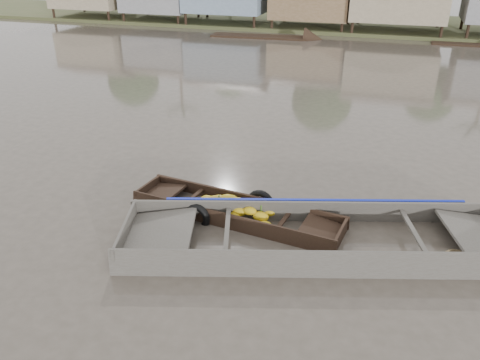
% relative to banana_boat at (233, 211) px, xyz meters
% --- Properties ---
extents(ground, '(120.00, 120.00, 0.00)m').
position_rel_banana_boat_xyz_m(ground, '(0.50, -1.13, -0.13)').
color(ground, '#463E36').
rests_on(ground, ground).
extents(banana_boat, '(5.28, 1.89, 0.74)m').
position_rel_banana_boat_xyz_m(banana_boat, '(0.00, 0.00, 0.00)').
color(banana_boat, black).
rests_on(banana_boat, ground).
extents(viewer_boat, '(8.79, 4.61, 0.68)m').
position_rel_banana_boat_xyz_m(viewer_boat, '(2.19, -0.60, -0.05)').
color(viewer_boat, '#423E38').
rests_on(viewer_boat, ground).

